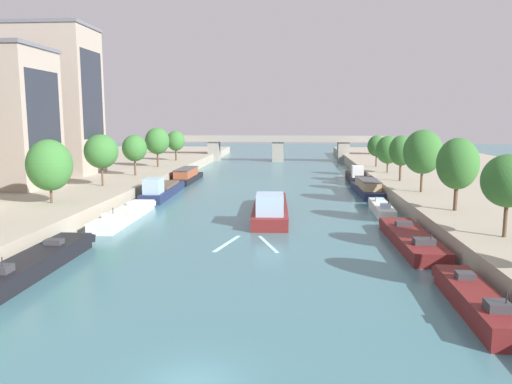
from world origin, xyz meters
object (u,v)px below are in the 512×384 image
at_px(moored_boat_right_upstream, 367,188).
at_px(tree_right_second, 377,146).
at_px(tree_left_past_mid, 101,151).
at_px(moored_boat_right_near, 381,208).
at_px(moored_boat_left_lone, 125,215).
at_px(barge_midriver, 270,208).
at_px(moored_boat_right_lone, 411,238).
at_px(tree_left_nearest, 134,148).
at_px(tree_left_by_lamp, 176,141).
at_px(tree_right_distant, 423,152).
at_px(tree_right_third, 401,151).
at_px(tree_left_second, 157,141).
at_px(moored_boat_left_downstream, 187,176).
at_px(moored_boat_left_midway, 162,190).
at_px(tree_right_end_of_row, 508,181).
at_px(tree_right_nearest, 458,164).
at_px(tree_right_midway, 388,150).
at_px(moored_boat_right_far, 355,176).
at_px(moored_boat_left_far, 35,263).
at_px(bridge_far, 278,145).
at_px(moored_boat_right_downstream, 476,300).

bearing_deg(moored_boat_right_upstream, tree_right_second, 77.86).
bearing_deg(tree_left_past_mid, tree_right_second, 36.36).
distance_m(moored_boat_right_near, moored_boat_right_upstream, 14.53).
bearing_deg(moored_boat_left_lone, barge_midriver, 10.55).
height_order(moored_boat_right_lone, tree_left_nearest, tree_left_nearest).
xyz_separation_m(tree_left_by_lamp, tree_right_second, (40.89, -10.69, -0.34)).
bearing_deg(tree_right_distant, tree_left_nearest, 159.94).
bearing_deg(tree_right_third, tree_left_second, 155.91).
xyz_separation_m(moored_boat_left_downstream, moored_boat_right_near, (28.91, -27.17, -0.40)).
xyz_separation_m(moored_boat_left_downstream, tree_left_by_lamp, (-6.78, 20.46, 5.16)).
bearing_deg(moored_boat_left_midway, tree_right_end_of_row, -40.66).
bearing_deg(moored_boat_right_near, tree_right_nearest, -55.58).
height_order(tree_right_end_of_row, tree_right_third, tree_right_third).
height_order(tree_right_midway, tree_right_second, tree_right_midway).
relative_size(moored_boat_right_near, tree_right_third, 1.62).
bearing_deg(tree_right_distant, moored_boat_right_lone, -106.00).
relative_size(moored_boat_left_lone, moored_boat_right_far, 1.22).
distance_m(barge_midriver, moored_boat_right_lone, 17.37).
bearing_deg(moored_boat_left_downstream, tree_right_distant, -33.84).
relative_size(moored_boat_right_lone, tree_left_by_lamp, 2.32).
xyz_separation_m(moored_boat_left_far, tree_right_second, (33.97, 61.61, 5.16)).
relative_size(moored_boat_right_lone, tree_right_distant, 1.93).
relative_size(moored_boat_left_midway, moored_boat_right_near, 1.58).
distance_m(moored_boat_right_lone, tree_left_by_lamp, 72.18).
relative_size(barge_midriver, bridge_far, 0.33).
xyz_separation_m(moored_boat_left_far, moored_boat_left_downstream, (-0.14, 51.83, 0.34)).
height_order(moored_boat_right_upstream, tree_left_by_lamp, tree_left_by_lamp).
distance_m(moored_boat_right_far, tree_right_nearest, 37.79).
bearing_deg(tree_left_nearest, moored_boat_right_upstream, -7.24).
height_order(tree_right_distant, bridge_far, tree_right_distant).
bearing_deg(moored_boat_left_far, tree_right_third, 49.59).
xyz_separation_m(moored_boat_left_lone, bridge_far, (14.14, 75.46, 3.56)).
xyz_separation_m(moored_boat_right_downstream, moored_boat_right_far, (0.11, 58.58, 0.31)).
height_order(tree_left_past_mid, bridge_far, tree_left_past_mid).
xyz_separation_m(moored_boat_right_near, tree_left_nearest, (-35.45, 19.07, 5.68)).
xyz_separation_m(moored_boat_right_downstream, moored_boat_right_upstream, (0.12, 44.42, 0.30)).
distance_m(moored_boat_left_downstream, bridge_far, 44.74).
bearing_deg(moored_boat_right_near, tree_left_nearest, 151.72).
bearing_deg(tree_left_past_mid, tree_right_distant, -3.49).
height_order(moored_boat_right_lone, bridge_far, bridge_far).
bearing_deg(barge_midriver, moored_boat_left_midway, 139.77).
height_order(moored_boat_right_upstream, tree_right_second, tree_right_second).
bearing_deg(moored_boat_left_midway, tree_right_midway, 25.04).
distance_m(moored_boat_right_downstream, tree_right_distant, 34.99).
height_order(moored_boat_left_lone, moored_boat_left_midway, moored_boat_left_midway).
xyz_separation_m(moored_boat_right_far, tree_right_nearest, (5.34, -36.99, 5.58)).
bearing_deg(tree_left_past_mid, moored_boat_right_downstream, -45.29).
bearing_deg(moored_boat_right_far, moored_boat_right_downstream, -90.11).
bearing_deg(tree_right_distant, tree_left_past_mid, 176.51).
height_order(tree_left_by_lamp, tree_right_nearest, tree_right_nearest).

